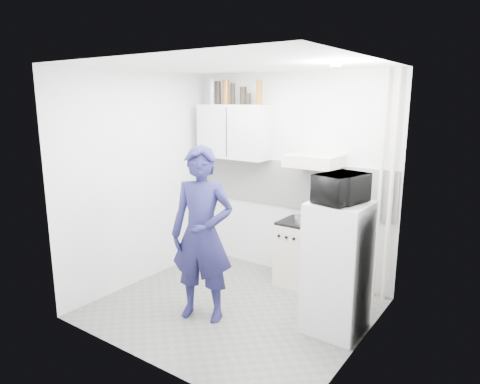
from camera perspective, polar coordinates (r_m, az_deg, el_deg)
The scene contains 24 objects.
floor at distance 4.93m, azimuth -0.93°, elevation -15.15°, with size 2.80×2.80×0.00m, color #54554E.
ceiling at distance 4.38m, azimuth -1.05°, elevation 16.60°, with size 2.80×2.80×0.00m, color white.
wall_back at distance 5.52m, azimuth 6.67°, elevation 2.08°, with size 2.80×2.80×0.00m, color silver.
wall_left at distance 5.41m, azimuth -13.08°, elevation 1.63°, with size 2.60×2.60×0.00m, color silver.
wall_right at distance 3.85m, azimuth 16.15°, elevation -2.82°, with size 2.60×2.60×0.00m, color silver.
person at distance 4.42m, azimuth -5.08°, elevation -5.67°, with size 0.67×0.44×1.82m, color #1A1841.
stove at distance 5.41m, azimuth 7.90°, elevation -8.15°, with size 0.49×0.49×0.78m, color beige.
fridge at distance 4.34m, azimuth 12.82°, elevation -9.84°, with size 0.54×0.54×1.31m, color silver.
stove_top at distance 5.29m, azimuth 8.03°, elevation -4.03°, with size 0.47×0.47×0.03m, color black.
saucepan at distance 5.18m, azimuth 8.23°, elevation -3.66°, with size 0.17×0.17×0.10m, color silver.
microwave at distance 4.12m, azimuth 13.34°, elevation 0.49°, with size 0.34×0.50×0.28m, color black.
bottle_a at distance 5.91m, azimuth -3.74°, elevation 13.15°, with size 0.08×0.08×0.32m, color #B2B7BC.
bottle_b at distance 5.85m, azimuth -2.97°, elevation 13.07°, with size 0.08×0.08×0.30m, color black.
bottle_c at distance 5.76m, azimuth -1.88°, elevation 13.17°, with size 0.08×0.08×0.32m, color brown.
bottle_d at distance 5.70m, azimuth -0.99°, elevation 12.96°, with size 0.06×0.06×0.27m, color black.
canister_a at distance 5.60m, azimuth 0.44°, elevation 12.73°, with size 0.09×0.09×0.23m, color black.
canister_b at distance 5.56m, azimuth 1.07°, elevation 12.30°, with size 0.08×0.08×0.14m, color black.
bottle_e at distance 5.47m, azimuth 2.59°, elevation 13.15°, with size 0.08×0.08×0.31m, color brown.
upper_cabinet at distance 5.70m, azimuth -0.75°, elevation 8.06°, with size 1.00×0.35×0.70m, color silver.
range_hood at distance 5.06m, azimuth 9.88°, elevation 4.15°, with size 0.60×0.50×0.14m, color beige.
backsplash at distance 5.52m, azimuth 6.57°, elevation 1.04°, with size 2.74×0.03×0.60m, color white.
pipe_a at distance 4.97m, azimuth 19.50°, elevation 0.31°, with size 0.05×0.05×2.60m, color beige.
pipe_b at distance 5.00m, azimuth 18.18°, elevation 0.48°, with size 0.04×0.04×2.60m, color beige.
ceiling_spot_fixture at distance 4.06m, azimuth 12.68°, elevation 16.22°, with size 0.10×0.10×0.02m, color white.
Camera 1 is at (2.57, -3.53, 2.27)m, focal length 32.00 mm.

